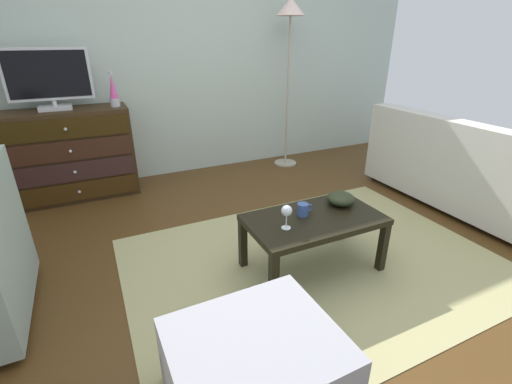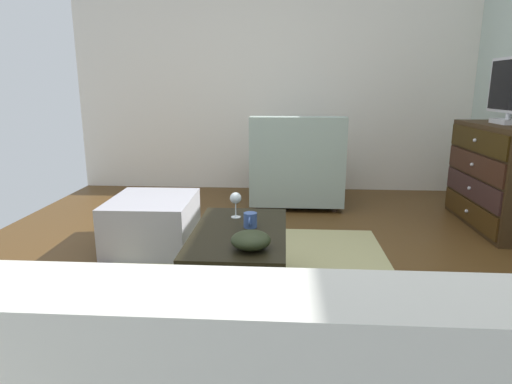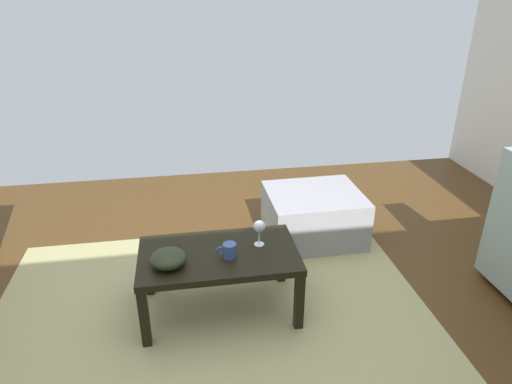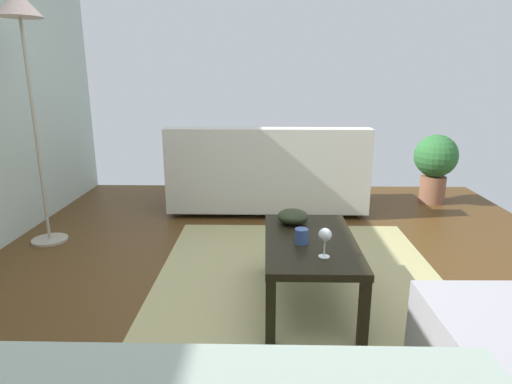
% 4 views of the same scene
% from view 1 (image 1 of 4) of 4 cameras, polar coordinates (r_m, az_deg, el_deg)
% --- Properties ---
extents(ground_plane, '(5.88, 4.78, 0.05)m').
position_cam_1_polar(ground_plane, '(2.71, 3.42, -10.63)').
color(ground_plane, '#4D3216').
extents(wall_accent_rear, '(5.88, 0.12, 2.53)m').
position_cam_1_polar(wall_accent_rear, '(4.24, -11.06, 20.23)').
color(wall_accent_rear, '#B0C0B4').
rests_on(wall_accent_rear, ground_plane).
extents(area_rug, '(2.60, 1.90, 0.01)m').
position_cam_1_polar(area_rug, '(2.64, 9.44, -11.16)').
color(area_rug, tan).
rests_on(area_rug, ground_plane).
extents(dresser, '(1.12, 0.49, 0.88)m').
position_cam_1_polar(dresser, '(3.93, -27.50, 5.39)').
color(dresser, '#342312').
rests_on(dresser, ground_plane).
extents(tv, '(0.71, 0.18, 0.54)m').
position_cam_1_polar(tv, '(3.83, -30.48, 15.63)').
color(tv, silver).
rests_on(tv, dresser).
extents(lava_lamp, '(0.09, 0.09, 0.33)m').
position_cam_1_polar(lava_lamp, '(3.78, -22.08, 14.85)').
color(lava_lamp, '#B7B7BC').
rests_on(lava_lamp, dresser).
extents(coffee_table, '(0.91, 0.52, 0.40)m').
position_cam_1_polar(coffee_table, '(2.41, 9.33, -5.11)').
color(coffee_table, black).
rests_on(coffee_table, ground_plane).
extents(wine_glass, '(0.07, 0.07, 0.16)m').
position_cam_1_polar(wine_glass, '(2.18, 4.98, -3.16)').
color(wine_glass, silver).
rests_on(wine_glass, coffee_table).
extents(mug, '(0.11, 0.08, 0.08)m').
position_cam_1_polar(mug, '(2.38, 7.61, -2.81)').
color(mug, '#395492').
rests_on(mug, coffee_table).
extents(bowl_decorative, '(0.20, 0.20, 0.09)m').
position_cam_1_polar(bowl_decorative, '(2.58, 13.52, -1.03)').
color(bowl_decorative, '#252D18').
rests_on(bowl_decorative, coffee_table).
extents(couch_large, '(0.85, 1.89, 0.84)m').
position_cam_1_polar(couch_large, '(3.87, 30.82, 2.62)').
color(couch_large, '#332319').
rests_on(couch_large, ground_plane).
extents(ottoman, '(0.71, 0.61, 0.37)m').
position_cam_1_polar(ottoman, '(1.70, -0.15, -26.93)').
color(ottoman, '#96949C').
rests_on(ottoman, ground_plane).
extents(standing_lamp, '(0.32, 0.32, 1.89)m').
position_cam_1_polar(standing_lamp, '(4.33, 5.54, 25.34)').
color(standing_lamp, '#A59E8C').
rests_on(standing_lamp, ground_plane).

